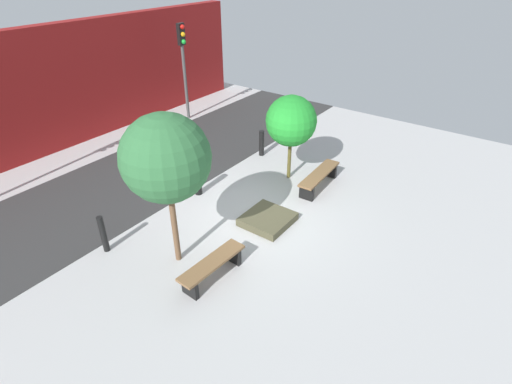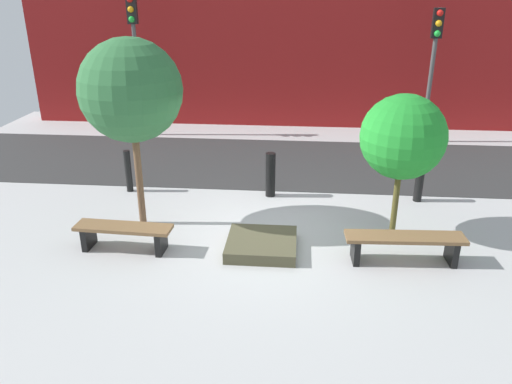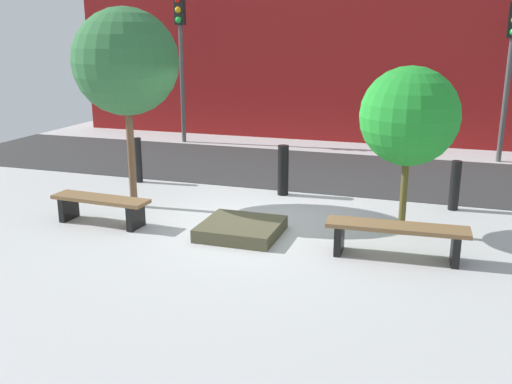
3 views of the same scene
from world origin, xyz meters
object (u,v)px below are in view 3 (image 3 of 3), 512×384
(tree_behind_left_bench, at_px, (126,62))
(bollard_left, at_px, (283,170))
(bollard_far_left, at_px, (138,160))
(bench_left, at_px, (101,205))
(bollard_center, at_px, (455,186))
(bench_right, at_px, (397,234))
(traffic_light_west, at_px, (181,43))
(traffic_light_mid_west, at_px, (511,54))
(planter_bed, at_px, (241,229))
(tree_behind_right_bench, at_px, (409,117))

(tree_behind_left_bench, bearing_deg, bollard_left, 33.81)
(bollard_far_left, bearing_deg, tree_behind_left_bench, -63.78)
(bench_left, relative_size, bollard_center, 1.90)
(bollard_center, bearing_deg, bench_right, -106.52)
(bollard_left, relative_size, traffic_light_west, 0.24)
(traffic_light_west, bearing_deg, traffic_light_mid_west, -0.00)
(bench_right, height_order, tree_behind_left_bench, tree_behind_left_bench)
(bench_right, height_order, planter_bed, bench_right)
(bollard_left, bearing_deg, bench_left, -131.97)
(bench_right, xyz_separation_m, planter_bed, (-2.34, 0.20, -0.25))
(planter_bed, relative_size, bollard_far_left, 1.27)
(tree_behind_left_bench, distance_m, traffic_light_west, 6.30)
(bench_left, bearing_deg, traffic_light_mid_west, 50.03)
(bench_left, xyz_separation_m, bollard_far_left, (-0.77, 2.60, 0.15))
(planter_bed, height_order, bollard_left, bollard_left)
(tree_behind_right_bench, relative_size, bollard_left, 2.66)
(tree_behind_left_bench, relative_size, bollard_left, 3.57)
(bench_right, bearing_deg, traffic_light_mid_west, 72.62)
(bench_right, relative_size, bollard_center, 2.20)
(bench_left, distance_m, bench_right, 4.68)
(bollard_left, relative_size, traffic_light_mid_west, 0.26)
(tree_behind_right_bench, bearing_deg, tree_behind_left_bench, -180.00)
(traffic_light_west, xyz_separation_m, traffic_light_mid_west, (8.35, -0.00, -0.20))
(bollard_left, bearing_deg, planter_bed, -90.00)
(bollard_left, bearing_deg, tree_behind_right_bench, -33.81)
(tree_behind_right_bench, distance_m, traffic_light_west, 8.92)
(traffic_light_mid_west, bearing_deg, bench_left, -132.73)
(planter_bed, relative_size, bollard_center, 1.35)
(traffic_light_mid_west, bearing_deg, traffic_light_west, 180.00)
(bench_right, xyz_separation_m, bollard_center, (0.77, 2.60, 0.09))
(tree_behind_right_bench, distance_m, traffic_light_mid_west, 6.34)
(bench_right, distance_m, tree_behind_left_bench, 5.26)
(planter_bed, height_order, bollard_center, bollard_center)
(bollard_center, bearing_deg, tree_behind_left_bench, -163.96)
(planter_bed, bearing_deg, bollard_far_left, 142.35)
(tree_behind_left_bench, relative_size, tree_behind_right_bench, 1.34)
(tree_behind_left_bench, bearing_deg, traffic_light_mid_west, 42.74)
(bench_right, bearing_deg, bench_left, 177.24)
(traffic_light_west, relative_size, traffic_light_mid_west, 1.09)
(tree_behind_right_bench, xyz_separation_m, traffic_light_west, (-6.51, 6.02, 0.92))
(bollard_far_left, relative_size, bollard_center, 1.06)
(tree_behind_left_bench, height_order, bollard_far_left, tree_behind_left_bench)
(bench_left, bearing_deg, bench_right, 2.76)
(traffic_light_mid_west, bearing_deg, planter_bed, -121.36)
(planter_bed, bearing_deg, bollard_left, 90.00)
(bench_left, distance_m, tree_behind_right_bench, 5.02)
(bollard_far_left, height_order, traffic_light_west, traffic_light_west)
(tree_behind_left_bench, relative_size, bollard_center, 3.91)
(planter_bed, bearing_deg, tree_behind_right_bench, 19.62)
(bench_right, xyz_separation_m, traffic_light_west, (-6.51, 7.05, 2.39))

